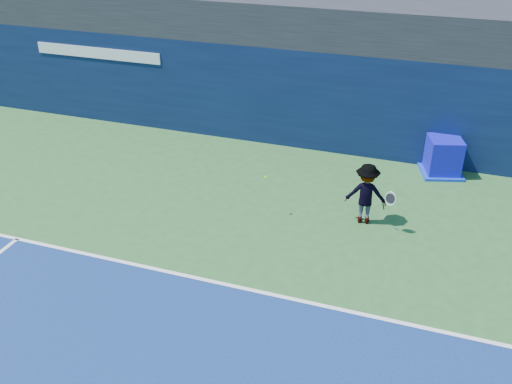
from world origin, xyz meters
TOP-DOWN VIEW (x-y plane):
  - baseline at (0.00, 3.00)m, footprint 24.00×0.10m
  - stadium_band at (0.00, 11.50)m, footprint 36.00×3.00m
  - back_wall_assembly at (-0.00, 10.50)m, footprint 36.00×1.03m
  - equipment_cart at (4.02, 9.66)m, footprint 1.35×1.35m
  - tennis_player at (2.40, 6.37)m, footprint 1.25×0.71m
  - tennis_ball at (0.07, 5.89)m, footprint 0.06×0.06m

SIDE VIEW (x-z plane):
  - baseline at x=0.00m, z-range 0.01..0.01m
  - equipment_cart at x=4.02m, z-range -0.05..1.00m
  - tennis_player at x=2.40m, z-range 0.00..1.52m
  - tennis_ball at x=0.07m, z-range 1.02..1.08m
  - back_wall_assembly at x=0.00m, z-range 0.00..3.00m
  - stadium_band at x=0.00m, z-range 3.00..4.20m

